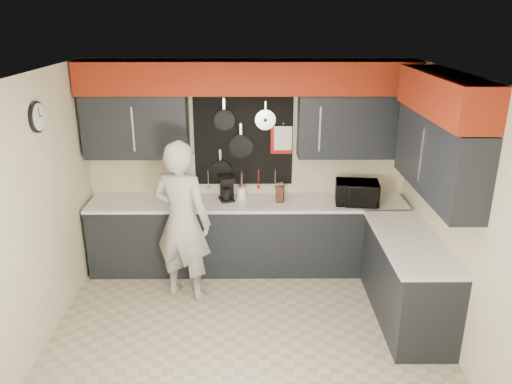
{
  "coord_description": "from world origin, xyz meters",
  "views": [
    {
      "loc": [
        0.07,
        -4.29,
        3.12
      ],
      "look_at": [
        0.1,
        0.5,
        1.38
      ],
      "focal_mm": 35.0,
      "sensor_mm": 36.0,
      "label": 1
    }
  ],
  "objects_px": {
    "microwave": "(357,193)",
    "coffee_maker": "(227,188)",
    "utensil_crock": "(241,193)",
    "person": "(182,222)",
    "knife_block": "(280,194)"
  },
  "relations": [
    {
      "from": "microwave",
      "to": "coffee_maker",
      "type": "height_order",
      "value": "coffee_maker"
    },
    {
      "from": "microwave",
      "to": "utensil_crock",
      "type": "bearing_deg",
      "value": 179.25
    },
    {
      "from": "utensil_crock",
      "to": "person",
      "type": "xyz_separation_m",
      "value": [
        -0.64,
        -0.73,
        -0.07
      ]
    },
    {
      "from": "coffee_maker",
      "to": "utensil_crock",
      "type": "bearing_deg",
      "value": -7.96
    },
    {
      "from": "person",
      "to": "microwave",
      "type": "bearing_deg",
      "value": -144.35
    },
    {
      "from": "microwave",
      "to": "coffee_maker",
      "type": "relative_size",
      "value": 1.67
    },
    {
      "from": "microwave",
      "to": "person",
      "type": "height_order",
      "value": "person"
    },
    {
      "from": "microwave",
      "to": "knife_block",
      "type": "xyz_separation_m",
      "value": [
        -0.92,
        0.06,
        -0.04
      ]
    },
    {
      "from": "microwave",
      "to": "knife_block",
      "type": "bearing_deg",
      "value": -177.22
    },
    {
      "from": "coffee_maker",
      "to": "person",
      "type": "bearing_deg",
      "value": -140.05
    },
    {
      "from": "knife_block",
      "to": "utensil_crock",
      "type": "bearing_deg",
      "value": -178.35
    },
    {
      "from": "knife_block",
      "to": "utensil_crock",
      "type": "distance_m",
      "value": 0.49
    },
    {
      "from": "knife_block",
      "to": "person",
      "type": "height_order",
      "value": "person"
    },
    {
      "from": "utensil_crock",
      "to": "coffee_maker",
      "type": "xyz_separation_m",
      "value": [
        -0.18,
        -0.03,
        0.08
      ]
    },
    {
      "from": "microwave",
      "to": "knife_block",
      "type": "relative_size",
      "value": 2.49
    }
  ]
}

